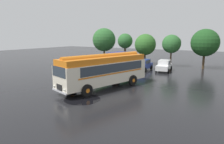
{
  "coord_description": "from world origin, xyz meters",
  "views": [
    {
      "loc": [
        11.8,
        -16.29,
        5.25
      ],
      "look_at": [
        0.69,
        1.68,
        1.4
      ],
      "focal_mm": 32.0,
      "sensor_mm": 36.0,
      "label": 1
    }
  ],
  "objects_px": {
    "car_near_left": "(128,63)",
    "vintage_bus": "(104,69)",
    "car_mid_left": "(143,65)",
    "box_van": "(115,59)",
    "car_mid_right": "(164,66)"
  },
  "relations": [
    {
      "from": "car_near_left",
      "to": "car_mid_left",
      "type": "xyz_separation_m",
      "value": [
        2.62,
        -0.11,
        0.0
      ]
    },
    {
      "from": "car_near_left",
      "to": "vintage_bus",
      "type": "bearing_deg",
      "value": -74.17
    },
    {
      "from": "car_mid_left",
      "to": "box_van",
      "type": "xyz_separation_m",
      "value": [
        -5.13,
        0.2,
        0.52
      ]
    },
    {
      "from": "vintage_bus",
      "to": "car_mid_right",
      "type": "bearing_deg",
      "value": 80.03
    },
    {
      "from": "car_mid_left",
      "to": "car_mid_right",
      "type": "distance_m",
      "value": 3.13
    },
    {
      "from": "vintage_bus",
      "to": "car_near_left",
      "type": "height_order",
      "value": "vintage_bus"
    },
    {
      "from": "car_mid_right",
      "to": "car_mid_left",
      "type": "bearing_deg",
      "value": -164.53
    },
    {
      "from": "vintage_bus",
      "to": "box_van",
      "type": "height_order",
      "value": "vintage_bus"
    },
    {
      "from": "car_mid_left",
      "to": "car_near_left",
      "type": "bearing_deg",
      "value": 177.68
    },
    {
      "from": "car_mid_left",
      "to": "vintage_bus",
      "type": "bearing_deg",
      "value": -86.27
    },
    {
      "from": "vintage_bus",
      "to": "car_mid_left",
      "type": "xyz_separation_m",
      "value": [
        -0.78,
        11.89,
        -1.05
      ]
    },
    {
      "from": "car_mid_left",
      "to": "box_van",
      "type": "height_order",
      "value": "box_van"
    },
    {
      "from": "box_van",
      "to": "vintage_bus",
      "type": "bearing_deg",
      "value": -63.97
    },
    {
      "from": "car_near_left",
      "to": "box_van",
      "type": "height_order",
      "value": "box_van"
    },
    {
      "from": "vintage_bus",
      "to": "car_near_left",
      "type": "bearing_deg",
      "value": 105.83
    }
  ]
}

